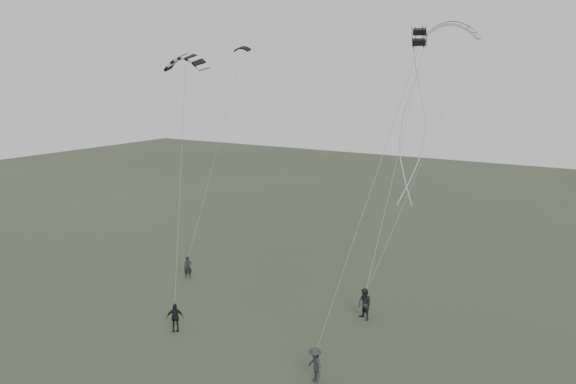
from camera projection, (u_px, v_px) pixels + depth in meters
The scene contains 9 objects.
ground at pixel (217, 339), 29.03m from camera, with size 140.00×140.00×0.00m, color #333B28.
flyer_left at pixel (188, 267), 37.75m from camera, with size 0.55×0.36×1.50m, color black.
flyer_right at pixel (365, 304), 31.24m from camera, with size 0.88×0.68×1.80m, color #25252A.
flyer_center at pixel (175, 317), 29.86m from camera, with size 0.90×0.38×1.54m, color black.
flyer_far at pixel (315, 365), 24.87m from camera, with size 1.05×0.60×1.63m, color #2B2C30.
kite_dark_small at pixel (242, 48), 39.04m from camera, with size 1.30×0.39×0.46m, color black, non-canonical shape.
kite_pale_large at pixel (451, 24), 35.62m from camera, with size 3.76×0.85×1.56m, color #B4B6BA, non-canonical shape.
kite_striped at pixel (185, 57), 30.28m from camera, with size 2.83×0.71×1.13m, color black, non-canonical shape.
kite_box at pixel (419, 37), 24.50m from camera, with size 0.56×0.56×0.68m, color black, non-canonical shape.
Camera 1 is at (17.14, -21.03, 13.38)m, focal length 35.00 mm.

